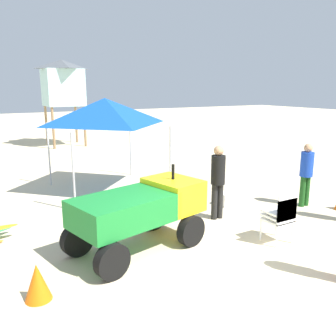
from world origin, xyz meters
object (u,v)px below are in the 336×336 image
object	(u,v)px
utility_cart	(141,209)
popup_canopy	(105,111)
lifeguard_near_left	(306,171)
lifeguard_tower	(63,83)
traffic_cone_far	(37,282)
cooler_box	(229,198)
lifeguard_far_right	(218,177)
stacked_plastic_chairs	(282,214)

from	to	relation	value
utility_cart	popup_canopy	size ratio (longest dim) A/B	1.00
lifeguard_near_left	lifeguard_tower	bearing A→B (deg)	102.32
lifeguard_tower	traffic_cone_far	size ratio (longest dim) A/B	7.79
cooler_box	lifeguard_far_right	bearing A→B (deg)	-143.98
lifeguard_tower	traffic_cone_far	distance (m)	14.50
cooler_box	lifeguard_tower	bearing A→B (deg)	95.82
stacked_plastic_chairs	traffic_cone_far	size ratio (longest dim) A/B	1.86
lifeguard_near_left	popup_canopy	bearing A→B (deg)	134.40
lifeguard_far_right	cooler_box	bearing A→B (deg)	36.02
utility_cart	stacked_plastic_chairs	bearing A→B (deg)	-25.16
cooler_box	stacked_plastic_chairs	bearing A→B (deg)	-105.65
stacked_plastic_chairs	lifeguard_far_right	world-z (taller)	lifeguard_far_right
lifeguard_far_right	stacked_plastic_chairs	bearing A→B (deg)	-81.93
traffic_cone_far	lifeguard_near_left	bearing A→B (deg)	8.09
stacked_plastic_chairs	popup_canopy	size ratio (longest dim) A/B	0.37
utility_cart	lifeguard_near_left	world-z (taller)	lifeguard_near_left
lifeguard_far_right	lifeguard_tower	xyz separation A→B (m)	(-0.29, 12.33, 2.17)
lifeguard_near_left	lifeguard_far_right	world-z (taller)	lifeguard_far_right
stacked_plastic_chairs	popup_canopy	world-z (taller)	popup_canopy
stacked_plastic_chairs	popup_canopy	bearing A→B (deg)	106.85
lifeguard_far_right	popup_canopy	size ratio (longest dim) A/B	0.62
lifeguard_tower	lifeguard_near_left	bearing A→B (deg)	-77.68
lifeguard_far_right	traffic_cone_far	world-z (taller)	lifeguard_far_right
utility_cart	cooler_box	distance (m)	3.37
lifeguard_near_left	traffic_cone_far	size ratio (longest dim) A/B	2.93
traffic_cone_far	cooler_box	distance (m)	5.48
cooler_box	popup_canopy	bearing A→B (deg)	127.95
traffic_cone_far	cooler_box	xyz separation A→B (m)	(5.11, 1.99, -0.11)
stacked_plastic_chairs	lifeguard_near_left	size ratio (longest dim) A/B	0.63
utility_cart	lifeguard_tower	bearing A→B (deg)	81.65
lifeguard_far_right	cooler_box	world-z (taller)	lifeguard_far_right
utility_cart	lifeguard_near_left	bearing A→B (deg)	2.05
stacked_plastic_chairs	lifeguard_near_left	distance (m)	2.61
lifeguard_near_left	lifeguard_tower	size ratio (longest dim) A/B	0.38
utility_cart	stacked_plastic_chairs	xyz separation A→B (m)	(2.43, -1.14, -0.18)
lifeguard_near_left	cooler_box	world-z (taller)	lifeguard_near_left
popup_canopy	traffic_cone_far	size ratio (longest dim) A/B	5.02
popup_canopy	cooler_box	size ratio (longest dim) A/B	5.05
utility_cart	traffic_cone_far	size ratio (longest dim) A/B	5.02
lifeguard_near_left	popup_canopy	distance (m)	5.63
lifeguard_near_left	lifeguard_tower	distance (m)	13.20
cooler_box	lifeguard_near_left	bearing A→B (deg)	-33.16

